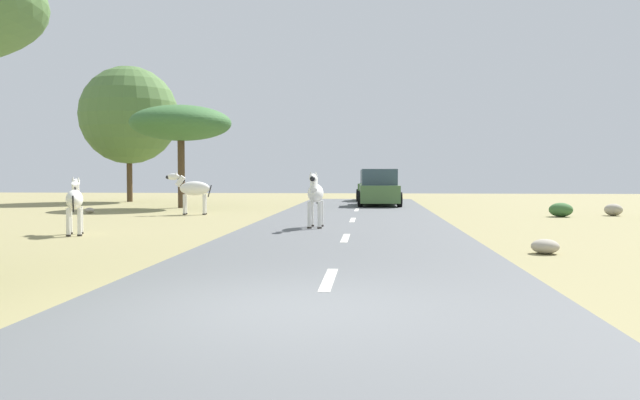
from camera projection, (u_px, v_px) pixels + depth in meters
The scene contains 14 objects.
ground_plane at pixel (280, 312), 7.33m from camera, with size 90.00×90.00×0.00m, color #8E8456.
road at pixel (317, 311), 7.29m from camera, with size 6.00×64.00×0.05m, color #56595B.
lane_markings at pixel (309, 329), 6.29m from camera, with size 0.16×56.00×0.01m.
zebra_0 at pixel (315, 194), 18.15m from camera, with size 0.44×1.69×1.59m.
zebra_2 at pixel (192, 189), 24.82m from camera, with size 1.75×0.58×1.65m.
zebra_3 at pixel (75, 200), 16.60m from camera, with size 0.83×1.51×1.50m.
car_0 at pixel (379, 189), 30.93m from camera, with size 2.11×4.38×1.74m.
car_1 at pixel (376, 186), 36.89m from camera, with size 2.17×4.42×1.74m.
tree_0 at pixel (129, 115), 36.30m from camera, with size 5.44×5.44×7.57m.
tree_2 at pixel (181, 124), 29.74m from camera, with size 4.61×4.61×4.70m.
bush_2 at pixel (561, 210), 23.61m from camera, with size 0.85×0.76×0.51m, color #386633.
rock_0 at pixel (613, 210), 24.23m from camera, with size 0.66×0.62×0.45m, color #A89E8C.
rock_1 at pixel (90, 210), 25.68m from camera, with size 0.38×0.29×0.23m, color #A89E8C.
rock_2 at pixel (545, 246), 12.68m from camera, with size 0.54×0.53×0.29m, color #A89E8C.
Camera 1 is at (1.02, -7.21, 1.56)m, focal length 36.46 mm.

